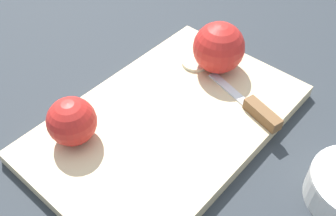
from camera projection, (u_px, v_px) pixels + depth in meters
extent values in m
plane|color=#282D33|center=(168.00, 127.00, 0.62)|extent=(4.00, 4.00, 0.00)
cube|color=#D1B789|center=(168.00, 122.00, 0.61)|extent=(0.47, 0.35, 0.02)
sphere|color=red|center=(72.00, 121.00, 0.55)|extent=(0.07, 0.07, 0.07)
cylinder|color=beige|center=(70.00, 119.00, 0.55)|extent=(0.06, 0.03, 0.07)
sphere|color=red|center=(219.00, 48.00, 0.66)|extent=(0.09, 0.09, 0.09)
cylinder|color=beige|center=(220.00, 45.00, 0.66)|extent=(0.01, 0.08, 0.08)
cube|color=silver|center=(229.00, 89.00, 0.65)|extent=(0.05, 0.09, 0.00)
cube|color=brown|center=(262.00, 114.00, 0.60)|extent=(0.05, 0.07, 0.02)
cylinder|color=beige|center=(196.00, 62.00, 0.70)|extent=(0.05, 0.05, 0.01)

